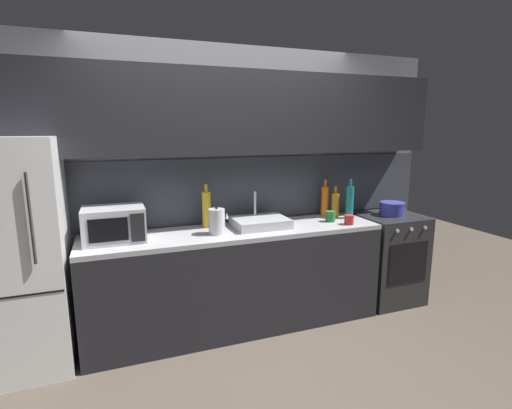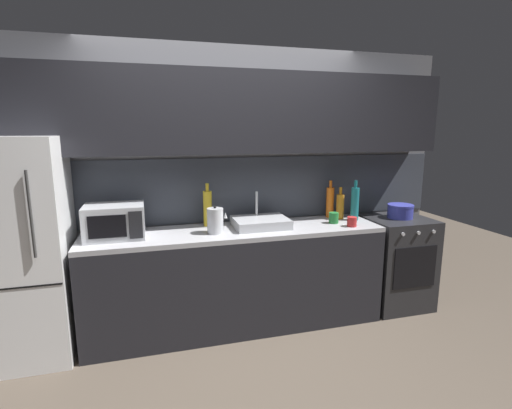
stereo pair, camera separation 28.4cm
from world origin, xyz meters
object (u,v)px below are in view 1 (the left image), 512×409
(wine_bottle_orange, at_px, (325,201))
(wine_bottle_yellow, at_px, (206,209))
(mug_green, at_px, (330,216))
(refrigerator, at_px, (16,257))
(mug_red, at_px, (349,220))
(oven_range, at_px, (387,258))
(kettle, at_px, (217,222))
(microwave, at_px, (114,224))
(cooking_pot, at_px, (392,209))
(wine_bottle_amber, at_px, (335,205))
(wine_bottle_teal, at_px, (350,202))

(wine_bottle_orange, bearing_deg, wine_bottle_yellow, -179.19)
(wine_bottle_orange, height_order, mug_green, wine_bottle_orange)
(refrigerator, distance_m, mug_red, 2.71)
(oven_range, bearing_deg, kettle, -177.89)
(kettle, xyz_separation_m, wine_bottle_orange, (1.20, 0.29, 0.05))
(mug_red, bearing_deg, wine_bottle_yellow, 163.02)
(microwave, bearing_deg, cooking_pot, -0.40)
(oven_range, relative_size, cooking_pot, 3.64)
(oven_range, bearing_deg, microwave, 179.57)
(mug_green, xyz_separation_m, cooking_pot, (0.73, 0.02, 0.02))
(wine_bottle_orange, xyz_separation_m, cooking_pot, (0.65, -0.22, -0.09))
(oven_range, relative_size, wine_bottle_amber, 2.90)
(refrigerator, distance_m, oven_range, 3.33)
(refrigerator, distance_m, wine_bottle_amber, 2.75)
(oven_range, height_order, wine_bottle_amber, wine_bottle_amber)
(wine_bottle_yellow, distance_m, mug_green, 1.17)
(kettle, relative_size, wine_bottle_amber, 0.77)
(wine_bottle_teal, xyz_separation_m, wine_bottle_orange, (-0.17, 0.18, -0.01))
(wine_bottle_amber, relative_size, wine_bottle_teal, 0.81)
(wine_bottle_yellow, relative_size, mug_green, 3.88)
(wine_bottle_amber, xyz_separation_m, cooking_pot, (0.59, -0.13, -0.06))
(mug_green, bearing_deg, wine_bottle_amber, 46.31)
(wine_bottle_teal, height_order, mug_red, wine_bottle_teal)
(microwave, xyz_separation_m, mug_green, (1.92, -0.04, -0.09))
(kettle, bearing_deg, wine_bottle_yellow, 94.49)
(oven_range, bearing_deg, wine_bottle_orange, 160.61)
(refrigerator, height_order, microwave, refrigerator)
(refrigerator, relative_size, wine_bottle_yellow, 4.43)
(oven_range, height_order, wine_bottle_yellow, wine_bottle_yellow)
(wine_bottle_amber, height_order, mug_red, wine_bottle_amber)
(oven_range, xyz_separation_m, wine_bottle_amber, (-0.57, 0.13, 0.58))
(refrigerator, distance_m, wine_bottle_yellow, 1.49)
(microwave, bearing_deg, wine_bottle_teal, 0.63)
(wine_bottle_amber, distance_m, wine_bottle_orange, 0.11)
(refrigerator, distance_m, mug_green, 2.60)
(refrigerator, height_order, oven_range, refrigerator)
(wine_bottle_orange, height_order, mug_red, wine_bottle_orange)
(wine_bottle_teal, bearing_deg, microwave, -179.37)
(wine_bottle_amber, bearing_deg, microwave, -176.91)
(wine_bottle_teal, bearing_deg, cooking_pot, -4.98)
(oven_range, distance_m, wine_bottle_orange, 0.90)
(wine_bottle_teal, xyz_separation_m, wine_bottle_yellow, (-1.39, 0.16, 0.00))
(oven_range, distance_m, wine_bottle_yellow, 1.96)
(wine_bottle_yellow, xyz_separation_m, cooking_pot, (1.87, -0.20, -0.10))
(wine_bottle_amber, bearing_deg, mug_red, -97.49)
(oven_range, relative_size, wine_bottle_teal, 2.35)
(kettle, relative_size, wine_bottle_orange, 0.65)
(wine_bottle_yellow, distance_m, mug_red, 1.30)
(refrigerator, distance_m, wine_bottle_orange, 2.69)
(oven_range, distance_m, microwave, 2.69)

